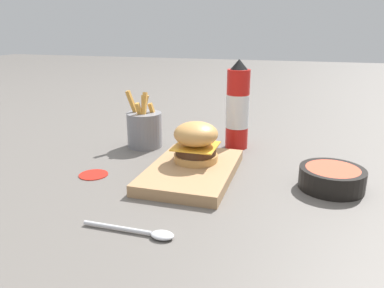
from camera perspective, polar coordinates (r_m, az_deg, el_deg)
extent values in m
plane|color=#5B5651|center=(0.81, -3.59, -5.37)|extent=(6.00, 6.00, 0.00)
cube|color=#A37A51|center=(0.82, 0.00, -4.11)|extent=(0.28, 0.18, 0.02)
cylinder|color=tan|center=(0.85, 0.59, -2.05)|extent=(0.10, 0.10, 0.02)
cylinder|color=#422819|center=(0.84, 0.60, -0.98)|extent=(0.09, 0.09, 0.02)
cube|color=gold|center=(0.84, 0.60, -0.32)|extent=(0.09, 0.09, 0.00)
ellipsoid|color=tan|center=(0.83, 0.61, 1.54)|extent=(0.10, 0.10, 0.05)
cylinder|color=red|center=(1.00, 6.95, 5.24)|extent=(0.06, 0.06, 0.21)
cylinder|color=silver|center=(1.00, 6.94, 5.00)|extent=(0.06, 0.06, 0.09)
cone|color=black|center=(0.98, 7.20, 11.97)|extent=(0.05, 0.05, 0.03)
cylinder|color=slate|center=(1.02, -7.24, 2.18)|extent=(0.09, 0.09, 0.09)
cube|color=gold|center=(1.00, -7.86, 4.39)|extent=(0.03, 0.02, 0.07)
cube|color=gold|center=(1.00, -7.32, 5.14)|extent=(0.04, 0.01, 0.09)
cube|color=gold|center=(1.03, -7.42, 5.19)|extent=(0.02, 0.03, 0.08)
cube|color=gold|center=(1.00, -7.34, 4.94)|extent=(0.02, 0.01, 0.09)
cube|color=gold|center=(1.02, -8.85, 5.46)|extent=(0.03, 0.03, 0.10)
cube|color=gold|center=(1.02, -5.91, 4.54)|extent=(0.02, 0.02, 0.06)
cylinder|color=black|center=(0.81, 20.51, -4.93)|extent=(0.13, 0.13, 0.04)
cylinder|color=#CC4C33|center=(0.80, 20.65, -3.70)|extent=(0.11, 0.11, 0.01)
cylinder|color=silver|center=(0.63, -11.35, -12.39)|extent=(0.01, 0.12, 0.01)
ellipsoid|color=silver|center=(0.60, -4.54, -13.68)|extent=(0.03, 0.04, 0.01)
cylinder|color=#B21E14|center=(0.86, -14.79, -4.49)|extent=(0.06, 0.06, 0.00)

